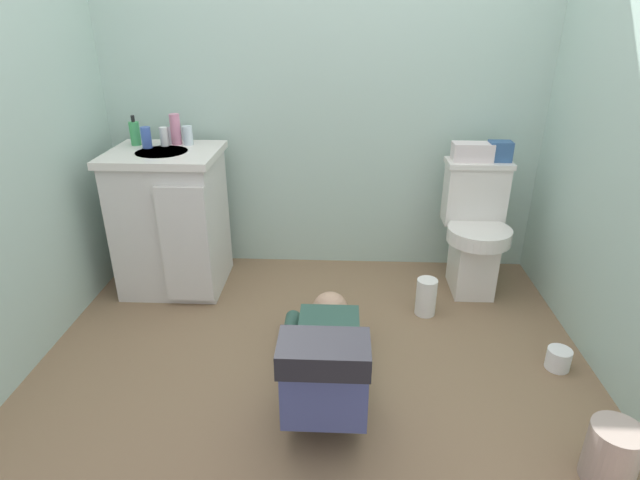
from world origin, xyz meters
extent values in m
cube|color=#82664A|center=(0.00, 0.00, -0.02)|extent=(3.09, 2.98, 0.04)
cube|color=#ABC9BB|center=(0.00, 1.03, 1.20)|extent=(2.75, 0.08, 2.40)
cube|color=white|center=(0.89, 0.65, 0.19)|extent=(0.22, 0.30, 0.38)
cylinder|color=white|center=(0.89, 0.59, 0.38)|extent=(0.35, 0.35, 0.08)
cube|color=white|center=(0.89, 0.78, 0.55)|extent=(0.34, 0.17, 0.34)
cube|color=white|center=(0.89, 0.78, 0.73)|extent=(0.36, 0.19, 0.03)
cube|color=silver|center=(-0.86, 0.65, 0.39)|extent=(0.56, 0.48, 0.78)
cube|color=silver|center=(-0.86, 0.65, 0.80)|extent=(0.60, 0.52, 0.04)
cylinder|color=silver|center=(-0.86, 0.63, 0.79)|extent=(0.28, 0.28, 0.05)
cube|color=silver|center=(-0.71, 0.39, 0.37)|extent=(0.26, 0.03, 0.66)
cylinder|color=silver|center=(-0.86, 0.79, 0.87)|extent=(0.02, 0.02, 0.10)
cube|color=#33594C|center=(0.07, -0.10, 0.09)|extent=(0.29, 0.52, 0.17)
sphere|color=tan|center=(0.07, 0.23, 0.10)|extent=(0.19, 0.19, 0.19)
cube|color=#434D83|center=(0.07, -0.46, 0.18)|extent=(0.31, 0.28, 0.20)
cube|color=#434D83|center=(0.07, -0.60, 0.30)|extent=(0.31, 0.12, 0.32)
cube|color=black|center=(0.07, -0.65, 0.47)|extent=(0.31, 0.19, 0.09)
cylinder|color=#33594C|center=(-0.12, 0.06, 0.06)|extent=(0.08, 0.30, 0.08)
cube|color=silver|center=(0.84, 0.78, 0.80)|extent=(0.22, 0.11, 0.10)
cube|color=#33598C|center=(0.99, 0.78, 0.81)|extent=(0.12, 0.09, 0.11)
cylinder|color=#3EA159|center=(-1.05, 0.77, 0.89)|extent=(0.06, 0.06, 0.13)
cylinder|color=black|center=(-1.05, 0.77, 0.97)|extent=(0.02, 0.02, 0.04)
cylinder|color=#4061BA|center=(-0.96, 0.70, 0.88)|extent=(0.05, 0.05, 0.12)
cylinder|color=white|center=(-0.88, 0.75, 0.87)|extent=(0.05, 0.05, 0.10)
cylinder|color=pink|center=(-0.82, 0.79, 0.91)|extent=(0.06, 0.06, 0.17)
cylinder|color=silver|center=(-0.76, 0.78, 0.87)|extent=(0.06, 0.06, 0.11)
cylinder|color=gray|center=(1.07, -0.69, 0.11)|extent=(0.18, 0.18, 0.23)
cylinder|color=white|center=(0.59, 0.37, 0.10)|extent=(0.11, 0.11, 0.21)
cylinder|color=white|center=(1.13, -0.08, 0.05)|extent=(0.11, 0.11, 0.10)
camera|label=1|loc=(0.12, -2.04, 1.52)|focal=28.60mm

